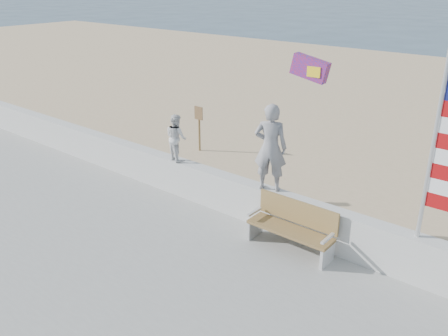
{
  "coord_description": "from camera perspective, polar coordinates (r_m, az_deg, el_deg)",
  "views": [
    {
      "loc": [
        6.38,
        -5.83,
        5.41
      ],
      "look_at": [
        0.2,
        1.8,
        1.35
      ],
      "focal_mm": 38.0,
      "sensor_mm": 36.0,
      "label": 1
    }
  ],
  "objects": [
    {
      "name": "sign",
      "position": [
        15.09,
        -3.02,
        5.21
      ],
      "size": [
        0.32,
        0.07,
        1.46
      ],
      "color": "olive",
      "rests_on": "sand"
    },
    {
      "name": "adult",
      "position": [
        9.94,
        5.6,
        2.45
      ],
      "size": [
        0.82,
        0.69,
        1.9
      ],
      "primitive_type": "imported",
      "rotation": [
        0.0,
        0.0,
        3.56
      ],
      "color": "gray",
      "rests_on": "seawall"
    },
    {
      "name": "parafoil_kite",
      "position": [
        10.68,
        10.43,
        11.68
      ],
      "size": [
        0.91,
        0.28,
        0.61
      ],
      "color": "red",
      "rests_on": "ground"
    },
    {
      "name": "ground",
      "position": [
        10.2,
        -7.37,
        -9.79
      ],
      "size": [
        220.0,
        220.0,
        0.0
      ],
      "primitive_type": "plane",
      "color": "#284051",
      "rests_on": "ground"
    },
    {
      "name": "seawall",
      "position": [
        11.18,
        -0.15,
        -2.86
      ],
      "size": [
        30.0,
        0.35,
        0.9
      ],
      "primitive_type": "cube",
      "color": "silver",
      "rests_on": "boardwalk"
    },
    {
      "name": "bench",
      "position": [
        9.71,
        8.26,
        -6.89
      ],
      "size": [
        1.8,
        0.57,
        1.0
      ],
      "color": "olive",
      "rests_on": "boardwalk"
    },
    {
      "name": "flag",
      "position": [
        8.39,
        24.91,
        3.59
      ],
      "size": [
        0.5,
        0.08,
        3.5
      ],
      "color": "silver",
      "rests_on": "seawall"
    },
    {
      "name": "sand",
      "position": [
        17.02,
        14.93,
        3.28
      ],
      "size": [
        90.0,
        40.0,
        0.08
      ],
      "primitive_type": "cube",
      "color": "tan",
      "rests_on": "ground"
    },
    {
      "name": "child",
      "position": [
        11.71,
        -5.76,
        3.68
      ],
      "size": [
        0.67,
        0.58,
        1.17
      ],
      "primitive_type": "imported",
      "rotation": [
        0.0,
        0.0,
        2.86
      ],
      "color": "silver",
      "rests_on": "seawall"
    }
  ]
}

